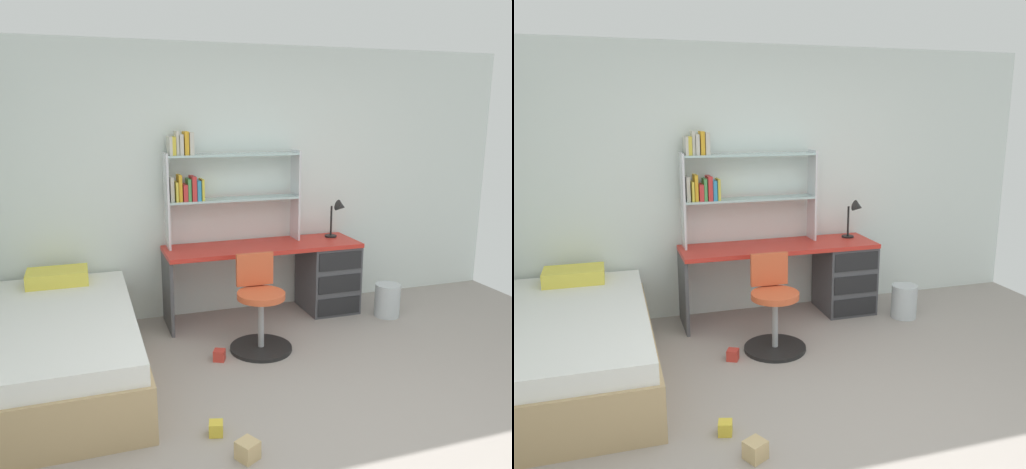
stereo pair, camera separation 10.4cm
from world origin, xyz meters
TOP-DOWN VIEW (x-y plane):
  - ground_plane at (0.00, 0.00)m, footprint 5.70×6.00m
  - room_shell at (-1.22, 1.23)m, footprint 5.70×6.00m
  - desk at (0.60, 2.20)m, footprint 1.87×0.55m
  - bookshelf_hutch at (-0.34, 2.36)m, footprint 1.28×0.22m
  - desk_lamp at (0.92, 2.27)m, footprint 0.20×0.17m
  - swivel_chair at (-0.16, 1.52)m, footprint 0.52×0.52m
  - bed_platform at (-1.75, 1.47)m, footprint 1.16×2.05m
  - waste_bin at (1.26, 1.83)m, footprint 0.25×0.25m
  - toy_block_natural_0 at (-0.70, 0.14)m, footprint 0.15×0.15m
  - toy_block_yellow_1 at (-0.82, 0.43)m, footprint 0.11×0.11m
  - toy_block_red_2 at (-0.54, 1.41)m, footprint 0.12×0.12m

SIDE VIEW (x-z plane):
  - ground_plane at x=0.00m, z-range -0.02..0.00m
  - toy_block_yellow_1 at x=-0.82m, z-range 0.00..0.09m
  - toy_block_red_2 at x=-0.54m, z-range 0.00..0.09m
  - toy_block_natural_0 at x=-0.70m, z-range 0.00..0.11m
  - waste_bin at x=1.26m, z-range 0.00..0.32m
  - bed_platform at x=-1.75m, z-range -0.06..0.58m
  - swivel_chair at x=-0.16m, z-range -0.08..0.71m
  - desk at x=0.60m, z-range 0.04..0.76m
  - desk_lamp at x=0.92m, z-range 0.78..1.17m
  - room_shell at x=-1.22m, z-range 0.00..2.57m
  - bookshelf_hutch at x=-0.34m, z-range 0.81..1.87m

